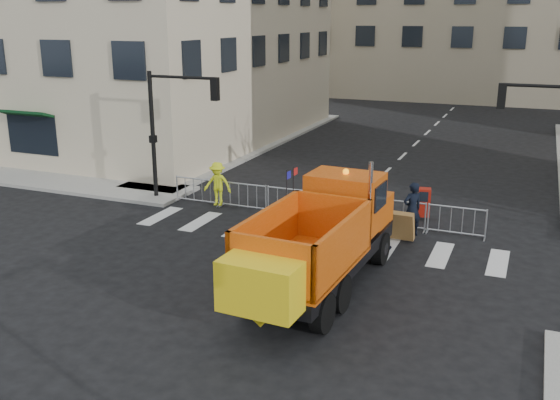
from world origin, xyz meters
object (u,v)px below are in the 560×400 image
at_px(cop_b, 380,222).
at_px(worker, 218,184).
at_px(cop_a, 412,209).
at_px(newspaper_box, 424,202).
at_px(cop_c, 342,204).
at_px(plow_truck, 320,238).

bearing_deg(cop_b, worker, -24.89).
relative_size(cop_a, cop_b, 1.06).
distance_m(worker, newspaper_box, 8.17).
bearing_deg(cop_a, worker, -45.29).
bearing_deg(cop_c, cop_a, 122.38).
bearing_deg(cop_c, newspaper_box, 159.09).
height_order(worker, newspaper_box, worker).
xyz_separation_m(plow_truck, cop_a, (1.50, 5.63, -0.61)).
relative_size(cop_c, worker, 0.98).
xyz_separation_m(worker, newspaper_box, (7.98, 1.75, -0.34)).
xyz_separation_m(cop_c, worker, (-5.30, 0.24, 0.17)).
relative_size(cop_b, worker, 1.04).
height_order(cop_a, newspaper_box, cop_a).
bearing_deg(worker, cop_b, -21.07).
height_order(plow_truck, cop_c, plow_truck).
xyz_separation_m(cop_a, cop_c, (-2.58, 0.00, -0.12)).
bearing_deg(worker, cop_a, -7.73).
bearing_deg(worker, cop_c, -8.59).
relative_size(cop_c, newspaper_box, 1.58).
height_order(plow_truck, cop_a, plow_truck).
bearing_deg(cop_c, plow_truck, 43.24).
bearing_deg(plow_truck, cop_a, -11.99).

